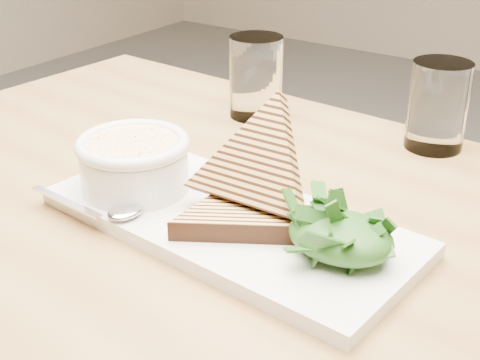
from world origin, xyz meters
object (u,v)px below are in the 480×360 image
Objects in this scene: soup_bowl at (135,169)px; table_top at (217,221)px; platter at (229,222)px; glass_near at (256,77)px; glass_far at (438,106)px.

table_top is at bearing 28.32° from soup_bowl.
soup_bowl is (-0.12, -0.01, 0.03)m from platter.
table_top is 0.30m from glass_near.
platter is 3.33× the size of soup_bowl.
glass_far reaches higher than platter.
glass_near reaches higher than glass_far.
glass_near is 1.02× the size of glass_far.
platter is at bearing -38.66° from table_top.
platter reaches higher than table_top.
soup_bowl reaches higher than platter.
soup_bowl is (-0.08, -0.04, 0.06)m from table_top.
soup_bowl is at bearing -175.06° from platter.
glass_far reaches higher than soup_bowl.
glass_near reaches higher than table_top.
table_top is 0.34m from glass_far.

